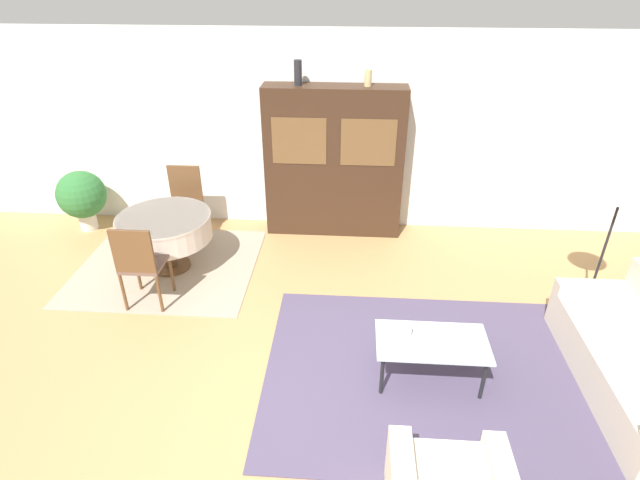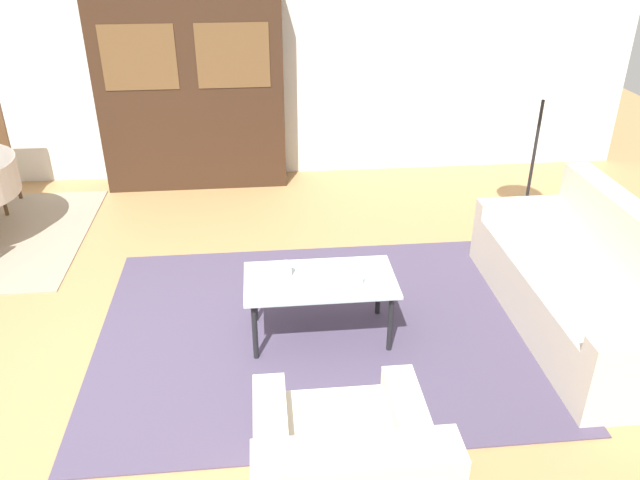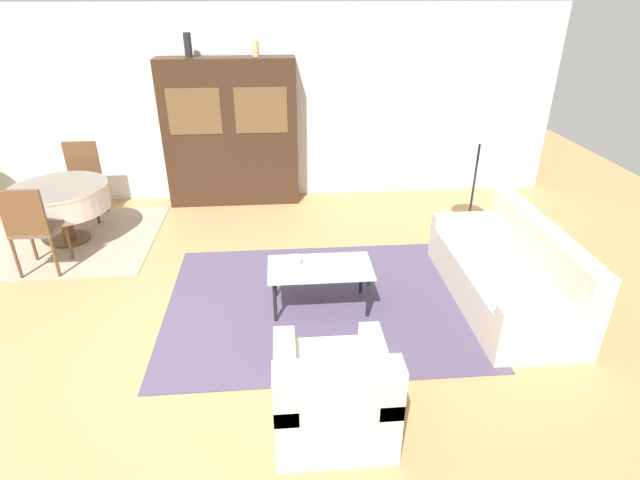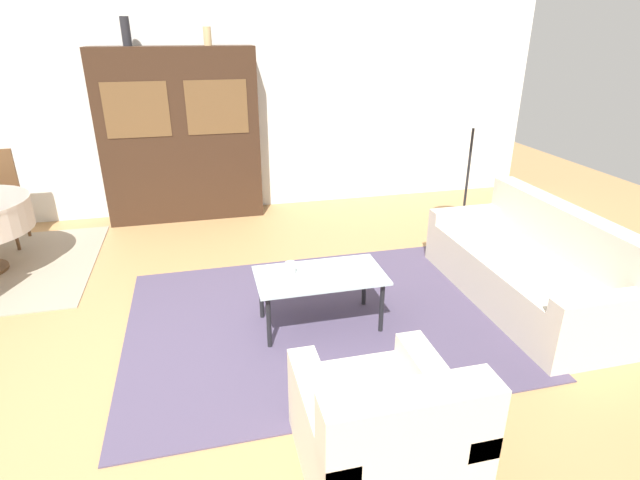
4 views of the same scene
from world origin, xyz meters
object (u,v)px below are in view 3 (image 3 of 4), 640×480
at_px(bowl, 339,267).
at_px(vase_short, 256,49).
at_px(dining_chair_far, 82,176).
at_px(vase_tall, 188,45).
at_px(armchair, 333,394).
at_px(floor_lamp, 482,129).
at_px(dining_chair_near, 32,225).
at_px(couch, 508,275).
at_px(cup, 297,260).
at_px(dining_table, 60,198).
at_px(coffee_table, 320,271).
at_px(display_cabinet, 231,133).

xyz_separation_m(bowl, vase_short, (-0.80, 2.93, 1.67)).
relative_size(dining_chair_far, vase_tall, 3.35).
distance_m(armchair, vase_tall, 5.01).
height_order(floor_lamp, vase_short, vase_short).
relative_size(armchair, dining_chair_near, 0.87).
bearing_deg(dining_chair_far, vase_short, -171.18).
distance_m(couch, cup, 2.12).
relative_size(armchair, vase_short, 4.43).
xyz_separation_m(dining_table, vase_tall, (1.54, 1.16, 1.62)).
bearing_deg(coffee_table, display_cabinet, 109.56).
xyz_separation_m(dining_chair_near, cup, (2.81, -0.86, -0.08)).
bearing_deg(floor_lamp, armchair, -125.19).
xyz_separation_m(couch, dining_chair_near, (-4.92, 0.95, 0.30)).
xyz_separation_m(cup, vase_tall, (-1.26, 2.81, 1.69)).
height_order(cup, vase_tall, vase_tall).
height_order(armchair, display_cabinet, display_cabinet).
bearing_deg(dining_chair_near, bowl, -16.98).
bearing_deg(bowl, dining_chair_far, 141.45).
bearing_deg(display_cabinet, vase_tall, 179.89).
bearing_deg(bowl, dining_chair_near, 163.02).
xyz_separation_m(display_cabinet, bowl, (1.20, -2.93, -0.54)).
bearing_deg(armchair, vase_short, 97.52).
bearing_deg(display_cabinet, couch, -44.91).
relative_size(bowl, vase_tall, 0.67).
bearing_deg(coffee_table, floor_lamp, 33.83).
height_order(couch, display_cabinet, display_cabinet).
xyz_separation_m(armchair, display_cabinet, (-0.99, 4.40, 0.73)).
xyz_separation_m(dining_table, cup, (2.81, -1.65, -0.07)).
xyz_separation_m(couch, vase_tall, (-3.38, 2.90, 1.91)).
xyz_separation_m(dining_table, vase_short, (2.41, 1.16, 1.57)).
relative_size(display_cabinet, vase_tall, 6.72).
relative_size(armchair, vase_tall, 2.93).
bearing_deg(armchair, couch, 37.83).
relative_size(dining_chair_near, bowl, 4.98).
bearing_deg(vase_tall, armchair, -71.72).
relative_size(couch, vase_short, 10.05).
distance_m(coffee_table, dining_chair_near, 3.17).
height_order(couch, armchair, couch).
bearing_deg(vase_short, couch, -49.22).
bearing_deg(coffee_table, dining_chair_far, 140.43).
height_order(coffee_table, bowl, bowl).
bearing_deg(coffee_table, dining_table, 150.49).
height_order(couch, dining_table, couch).
bearing_deg(dining_chair_near, dining_chair_far, 90.00).
distance_m(dining_chair_far, floor_lamp, 5.20).
bearing_deg(cup, dining_chair_near, 162.97).
height_order(armchair, dining_chair_far, dining_chair_far).
bearing_deg(bowl, dining_table, 151.14).
height_order(armchair, cup, armchair).
distance_m(couch, dining_table, 5.23).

